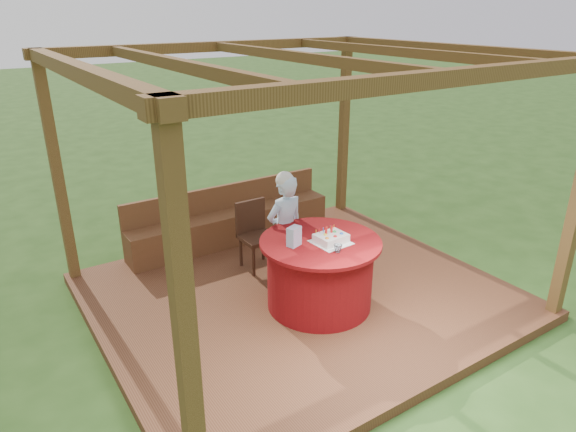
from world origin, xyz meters
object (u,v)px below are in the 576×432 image
object	(u,v)px
table	(320,273)
elderly_woman	(285,229)
birthday_cake	(331,238)
gift_bag	(294,236)
chair	(255,232)
drinking_glass	(338,248)
bench	(231,224)

from	to	relation	value
table	elderly_woman	size ratio (longest dim) A/B	0.94
birthday_cake	gift_bag	size ratio (longest dim) A/B	1.81
elderly_woman	birthday_cake	size ratio (longest dim) A/B	3.68
birthday_cake	gift_bag	distance (m)	0.40
elderly_woman	gift_bag	bearing A→B (deg)	-114.77
chair	birthday_cake	bearing A→B (deg)	-82.65
table	chair	bearing A→B (deg)	95.26
drinking_glass	elderly_woman	bearing A→B (deg)	90.67
birthday_cake	drinking_glass	distance (m)	0.23
elderly_woman	birthday_cake	xyz separation A→B (m)	(0.09, -0.76, 0.14)
birthday_cake	gift_bag	bearing A→B (deg)	157.04
chair	drinking_glass	size ratio (longest dim) A/B	9.84
bench	chair	world-z (taller)	chair
birthday_cake	gift_bag	world-z (taller)	gift_bag
chair	birthday_cake	distance (m)	1.39
table	gift_bag	bearing A→B (deg)	170.70
bench	birthday_cake	world-z (taller)	birthday_cake
bench	chair	size ratio (longest dim) A/B	3.46
elderly_woman	drinking_glass	distance (m)	0.98
bench	chair	distance (m)	0.88
chair	drinking_glass	distance (m)	1.59
gift_bag	table	bearing A→B (deg)	-28.92
bench	gift_bag	bearing A→B (deg)	-98.13
elderly_woman	bench	bearing A→B (deg)	89.52
chair	gift_bag	size ratio (longest dim) A/B	4.10
table	chair	world-z (taller)	chair
gift_bag	birthday_cake	bearing A→B (deg)	-42.58
elderly_woman	birthday_cake	world-z (taller)	elderly_woman
bench	elderly_woman	xyz separation A→B (m)	(-0.01, -1.42, 0.44)
chair	drinking_glass	xyz separation A→B (m)	(0.09, -1.55, 0.36)
table	drinking_glass	xyz separation A→B (m)	(-0.02, -0.32, 0.43)
bench	birthday_cake	distance (m)	2.26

